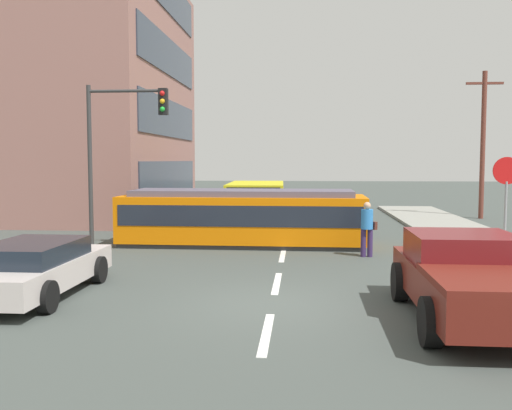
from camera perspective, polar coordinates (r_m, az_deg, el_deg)
ground_plane at (r=21.68m, az=3.02°, el=-3.30°), size 120.00×120.00×0.00m
sidewalk_curb_right at (r=18.77m, az=23.96°, el=-4.68°), size 3.20×36.00×0.14m
lane_stripe_0 at (r=9.94m, az=1.04°, el=-12.64°), size 0.16×2.40×0.01m
lane_stripe_1 at (r=13.80m, az=2.08°, el=-7.76°), size 0.16×2.40×0.01m
lane_stripe_2 at (r=17.73m, az=2.66°, el=-5.03°), size 0.16×2.40×0.01m
lane_stripe_3 at (r=25.79m, az=3.28°, el=-2.05°), size 0.16×2.40×0.01m
lane_stripe_4 at (r=31.76m, az=3.53°, el=-0.82°), size 0.16×2.40×0.01m
corner_building at (r=33.52m, az=-21.19°, el=10.11°), size 14.86×14.08×12.80m
streetcar_tram at (r=19.82m, az=-1.33°, el=-1.16°), size 8.40×2.66×1.91m
city_bus at (r=26.69m, az=0.03°, el=0.49°), size 2.71×5.67×1.88m
pedestrian_crossing at (r=17.69m, az=10.98°, el=-2.05°), size 0.49×0.36×1.67m
pickup_truck_parked at (r=11.17m, az=20.42°, el=-6.81°), size 2.32×5.02×1.55m
parked_sedan_near at (r=13.31m, az=-21.14°, el=-5.80°), size 2.04×4.61×1.19m
parked_sedan_mid at (r=24.33m, az=-8.58°, el=-1.02°), size 2.04×4.13×1.19m
parked_sedan_far at (r=30.26m, az=-7.53°, el=0.06°), size 2.12×4.18×1.19m
stop_sign at (r=17.38m, az=23.60°, el=1.68°), size 0.76×0.07×2.88m
traffic_light_mast at (r=19.19m, az=-13.39°, el=6.71°), size 2.66×0.33×5.35m
utility_pole_mid at (r=30.92m, az=21.61°, el=5.85°), size 1.80×0.24×7.33m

